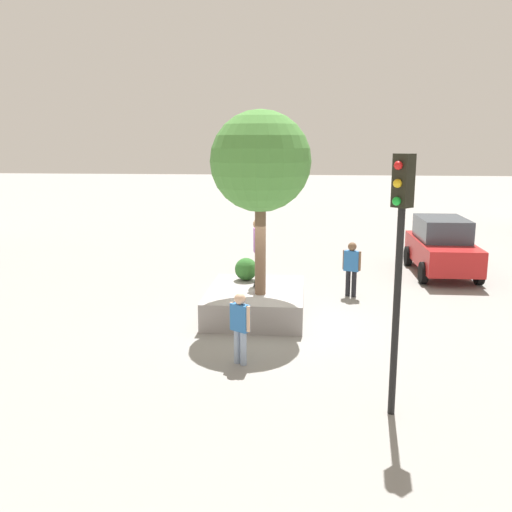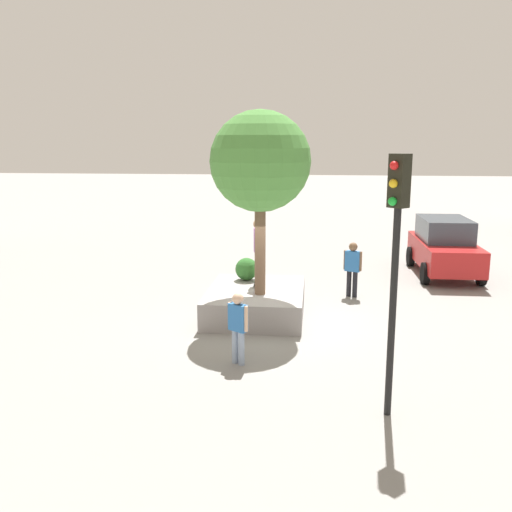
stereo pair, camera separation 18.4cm
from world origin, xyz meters
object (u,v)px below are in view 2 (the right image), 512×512
(planter_ledge, at_px, (256,302))
(bystander_watching, at_px, (353,266))
(skateboard, at_px, (258,283))
(traffic_light_corner, at_px, (396,242))
(pedestrian_crossing, at_px, (238,323))
(skateboarder, at_px, (258,246))
(sedan_parked, at_px, (444,246))
(plaza_tree, at_px, (260,162))

(planter_ledge, distance_m, bystander_watching, 3.43)
(skateboard, bearing_deg, traffic_light_corner, 26.07)
(pedestrian_crossing, bearing_deg, traffic_light_corner, 55.80)
(skateboarder, bearing_deg, traffic_light_corner, 26.07)
(skateboarder, distance_m, bystander_watching, 3.25)
(skateboard, height_order, sedan_parked, sedan_parked)
(skateboarder, relative_size, sedan_parked, 0.41)
(planter_ledge, bearing_deg, traffic_light_corner, 27.92)
(planter_ledge, bearing_deg, bystander_watching, 127.65)
(skateboard, distance_m, traffic_light_corner, 6.78)
(planter_ledge, relative_size, pedestrian_crossing, 2.10)
(planter_ledge, bearing_deg, plaza_tree, 17.85)
(skateboard, bearing_deg, pedestrian_crossing, -0.60)
(planter_ledge, relative_size, plaza_tree, 0.70)
(plaza_tree, distance_m, traffic_light_corner, 5.64)
(sedan_parked, bearing_deg, plaza_tree, -45.74)
(plaza_tree, distance_m, sedan_parked, 8.75)
(plaza_tree, distance_m, bystander_watching, 4.76)
(bystander_watching, bearing_deg, skateboard, -58.07)
(plaza_tree, xyz_separation_m, pedestrian_crossing, (2.92, -0.18, -3.19))
(plaza_tree, relative_size, pedestrian_crossing, 3.00)
(plaza_tree, relative_size, skateboard, 5.75)
(planter_ledge, relative_size, skateboarder, 1.85)
(skateboarder, xyz_separation_m, pedestrian_crossing, (3.81, -0.04, -0.91))
(planter_ledge, distance_m, skateboard, 0.58)
(bystander_watching, bearing_deg, planter_ledge, -52.35)
(planter_ledge, bearing_deg, skateboard, 177.56)
(planter_ledge, xyz_separation_m, skateboard, (-0.41, 0.02, 0.42))
(skateboard, distance_m, pedestrian_crossing, 3.81)
(sedan_parked, height_order, bystander_watching, sedan_parked)
(skateboarder, bearing_deg, planter_ledge, -2.44)
(planter_ledge, relative_size, bystander_watching, 1.96)
(planter_ledge, bearing_deg, skateboarder, 177.56)
(bystander_watching, bearing_deg, sedan_parked, 133.48)
(pedestrian_crossing, bearing_deg, skateboard, 179.40)
(skateboard, xyz_separation_m, traffic_light_corner, (5.74, 2.81, 2.25))
(sedan_parked, distance_m, pedestrian_crossing, 10.53)
(plaza_tree, bearing_deg, sedan_parked, 134.26)
(planter_ledge, distance_m, skateboarder, 1.50)
(planter_ledge, xyz_separation_m, plaza_tree, (0.48, 0.15, 3.73))
(plaza_tree, height_order, pedestrian_crossing, plaza_tree)
(skateboarder, xyz_separation_m, bystander_watching, (-1.66, 2.66, -0.85))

